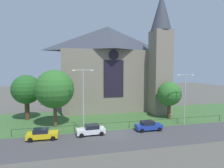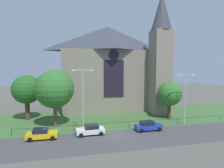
{
  "view_description": "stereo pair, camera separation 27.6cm",
  "coord_description": "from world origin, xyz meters",
  "px_view_note": "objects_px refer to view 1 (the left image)",
  "views": [
    {
      "loc": [
        -7.53,
        -27.32,
        9.92
      ],
      "look_at": [
        1.07,
        8.0,
        6.97
      ],
      "focal_mm": 30.97,
      "sensor_mm": 36.0,
      "label": 1
    },
    {
      "loc": [
        -7.26,
        -27.38,
        9.92
      ],
      "look_at": [
        1.07,
        8.0,
        6.97
      ],
      "focal_mm": 30.97,
      "sensor_mm": 36.0,
      "label": 2
    }
  ],
  "objects_px": {
    "parked_car_yellow": "(42,134)",
    "parked_car_white": "(91,130)",
    "tree_left_near": "(55,89)",
    "parked_car_blue": "(148,126)",
    "tree_left_far": "(26,90)",
    "streetlamp_far": "(185,93)",
    "streetlamp_near": "(83,93)",
    "church_building": "(111,67)",
    "tree_right_near": "(169,94)"
  },
  "relations": [
    {
      "from": "parked_car_yellow",
      "to": "parked_car_white",
      "type": "relative_size",
      "value": 1.0
    },
    {
      "from": "parked_car_yellow",
      "to": "tree_left_near",
      "type": "bearing_deg",
      "value": 77.41
    },
    {
      "from": "parked_car_blue",
      "to": "parked_car_white",
      "type": "bearing_deg",
      "value": -179.89
    },
    {
      "from": "tree_left_far",
      "to": "tree_left_near",
      "type": "bearing_deg",
      "value": -45.82
    },
    {
      "from": "streetlamp_far",
      "to": "streetlamp_near",
      "type": "bearing_deg",
      "value": 180.0
    },
    {
      "from": "church_building",
      "to": "tree_left_near",
      "type": "height_order",
      "value": "church_building"
    },
    {
      "from": "parked_car_yellow",
      "to": "streetlamp_far",
      "type": "bearing_deg",
      "value": 5.74
    },
    {
      "from": "parked_car_yellow",
      "to": "parked_car_blue",
      "type": "xyz_separation_m",
      "value": [
        16.1,
        0.13,
        0.0
      ]
    },
    {
      "from": "tree_right_near",
      "to": "streetlamp_far",
      "type": "relative_size",
      "value": 0.81
    },
    {
      "from": "tree_left_far",
      "to": "parked_car_white",
      "type": "relative_size",
      "value": 2.03
    },
    {
      "from": "parked_car_blue",
      "to": "parked_car_yellow",
      "type": "bearing_deg",
      "value": -178.72
    },
    {
      "from": "streetlamp_near",
      "to": "tree_left_near",
      "type": "bearing_deg",
      "value": 136.37
    },
    {
      "from": "streetlamp_near",
      "to": "parked_car_white",
      "type": "height_order",
      "value": "streetlamp_near"
    },
    {
      "from": "streetlamp_near",
      "to": "streetlamp_far",
      "type": "relative_size",
      "value": 1.1
    },
    {
      "from": "tree_left_near",
      "to": "parked_car_white",
      "type": "distance_m",
      "value": 9.72
    },
    {
      "from": "tree_right_near",
      "to": "streetlamp_near",
      "type": "height_order",
      "value": "streetlamp_near"
    },
    {
      "from": "streetlamp_near",
      "to": "parked_car_yellow",
      "type": "bearing_deg",
      "value": -163.09
    },
    {
      "from": "tree_right_near",
      "to": "tree_left_far",
      "type": "height_order",
      "value": "tree_left_far"
    },
    {
      "from": "church_building",
      "to": "tree_left_far",
      "type": "xyz_separation_m",
      "value": [
        -18.23,
        -6.26,
        -4.45
      ]
    },
    {
      "from": "parked_car_white",
      "to": "streetlamp_far",
      "type": "bearing_deg",
      "value": -176.76
    },
    {
      "from": "church_building",
      "to": "parked_car_yellow",
      "type": "relative_size",
      "value": 6.13
    },
    {
      "from": "tree_left_near",
      "to": "tree_left_far",
      "type": "height_order",
      "value": "tree_left_near"
    },
    {
      "from": "parked_car_white",
      "to": "parked_car_blue",
      "type": "distance_m",
      "value": 9.21
    },
    {
      "from": "tree_right_near",
      "to": "parked_car_white",
      "type": "bearing_deg",
      "value": -160.38
    },
    {
      "from": "church_building",
      "to": "parked_car_blue",
      "type": "bearing_deg",
      "value": -84.06
    },
    {
      "from": "tree_right_near",
      "to": "parked_car_yellow",
      "type": "height_order",
      "value": "tree_right_near"
    },
    {
      "from": "tree_left_far",
      "to": "streetlamp_near",
      "type": "xyz_separation_m",
      "value": [
        9.92,
        -9.87,
        0.29
      ]
    },
    {
      "from": "tree_left_far",
      "to": "parked_car_yellow",
      "type": "xyz_separation_m",
      "value": [
        3.98,
        -11.68,
        -5.08
      ]
    },
    {
      "from": "parked_car_yellow",
      "to": "parked_car_blue",
      "type": "distance_m",
      "value": 16.1
    },
    {
      "from": "parked_car_white",
      "to": "tree_right_near",
      "type": "bearing_deg",
      "value": -162.43
    },
    {
      "from": "streetlamp_near",
      "to": "parked_car_blue",
      "type": "bearing_deg",
      "value": -9.36
    },
    {
      "from": "parked_car_yellow",
      "to": "parked_car_white",
      "type": "distance_m",
      "value": 6.89
    },
    {
      "from": "tree_left_near",
      "to": "parked_car_blue",
      "type": "distance_m",
      "value": 16.73
    },
    {
      "from": "tree_left_near",
      "to": "parked_car_yellow",
      "type": "xyz_separation_m",
      "value": [
        -1.5,
        -6.03,
        -5.66
      ]
    },
    {
      "from": "tree_left_far",
      "to": "streetlamp_near",
      "type": "relative_size",
      "value": 0.88
    },
    {
      "from": "streetlamp_near",
      "to": "streetlamp_far",
      "type": "distance_m",
      "value": 17.82
    },
    {
      "from": "streetlamp_far",
      "to": "parked_car_blue",
      "type": "relative_size",
      "value": 2.12
    },
    {
      "from": "parked_car_yellow",
      "to": "parked_car_white",
      "type": "xyz_separation_m",
      "value": [
        6.89,
        0.24,
        0.0
      ]
    },
    {
      "from": "parked_car_white",
      "to": "parked_car_blue",
      "type": "relative_size",
      "value": 1.01
    },
    {
      "from": "streetlamp_far",
      "to": "church_building",
      "type": "bearing_deg",
      "value": 120.51
    },
    {
      "from": "streetlamp_near",
      "to": "tree_right_near",
      "type": "bearing_deg",
      "value": 13.83
    },
    {
      "from": "tree_left_far",
      "to": "parked_car_yellow",
      "type": "height_order",
      "value": "tree_left_far"
    },
    {
      "from": "tree_left_near",
      "to": "parked_car_white",
      "type": "xyz_separation_m",
      "value": [
        5.38,
        -5.79,
        -5.66
      ]
    },
    {
      "from": "tree_right_near",
      "to": "tree_left_far",
      "type": "distance_m",
      "value": 27.74
    },
    {
      "from": "church_building",
      "to": "tree_left_near",
      "type": "relative_size",
      "value": 2.68
    },
    {
      "from": "streetlamp_far",
      "to": "parked_car_blue",
      "type": "height_order",
      "value": "streetlamp_far"
    },
    {
      "from": "tree_left_near",
      "to": "streetlamp_far",
      "type": "relative_size",
      "value": 1.08
    },
    {
      "from": "streetlamp_far",
      "to": "tree_left_near",
      "type": "bearing_deg",
      "value": 169.24
    },
    {
      "from": "tree_left_near",
      "to": "tree_left_far",
      "type": "relative_size",
      "value": 1.12
    },
    {
      "from": "streetlamp_near",
      "to": "parked_car_white",
      "type": "bearing_deg",
      "value": -58.73
    }
  ]
}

